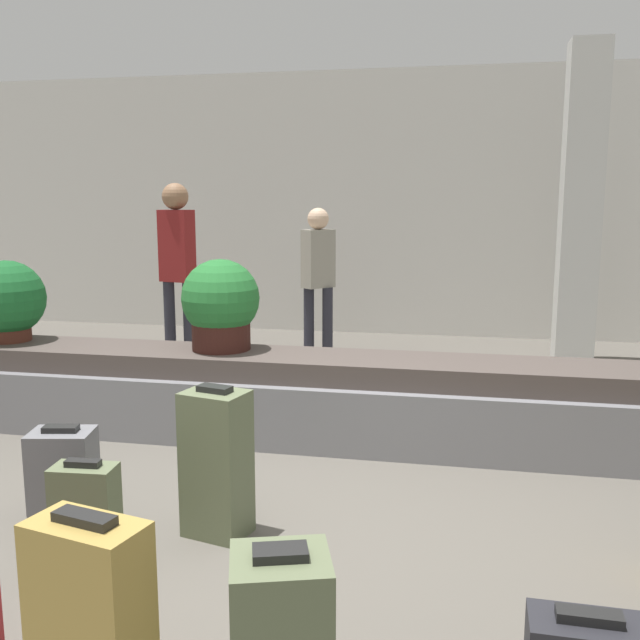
{
  "coord_description": "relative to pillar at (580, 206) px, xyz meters",
  "views": [
    {
      "loc": [
        0.96,
        -3.11,
        1.68
      ],
      "look_at": [
        0.0,
        1.62,
        0.85
      ],
      "focal_mm": 40.0,
      "sensor_mm": 36.0,
      "label": 1
    }
  ],
  "objects": [
    {
      "name": "traveler_1",
      "position": [
        -2.62,
        -0.41,
        -0.67
      ],
      "size": [
        0.35,
        0.36,
        1.58
      ],
      "rotation": [
        0.0,
        0.0,
        -2.3
      ],
      "color": "#282833",
      "rests_on": "ground_plane"
    },
    {
      "name": "traveler_0",
      "position": [
        -3.87,
        -1.12,
        -0.49
      ],
      "size": [
        0.35,
        0.25,
        1.82
      ],
      "rotation": [
        0.0,
        0.0,
        2.9
      ],
      "color": "#282833",
      "rests_on": "ground_plane"
    },
    {
      "name": "suitcase_2",
      "position": [
        -2.31,
        -4.43,
        -1.23
      ],
      "size": [
        0.35,
        0.3,
        0.77
      ],
      "rotation": [
        0.0,
        0.0,
        -0.24
      ],
      "color": "#5B6647",
      "rests_on": "ground_plane"
    },
    {
      "name": "carousel",
      "position": [
        -2.09,
        -2.91,
        -1.32
      ],
      "size": [
        8.42,
        0.73,
        0.6
      ],
      "color": "gray",
      "rests_on": "ground_plane"
    },
    {
      "name": "suitcase_3",
      "position": [
        -2.81,
        -4.81,
        -1.37
      ],
      "size": [
        0.3,
        0.19,
        0.49
      ],
      "rotation": [
        0.0,
        0.0,
        0.08
      ],
      "color": "#5B6647",
      "rests_on": "ground_plane"
    },
    {
      "name": "pillar",
      "position": [
        0.0,
        0.0,
        0.0
      ],
      "size": [
        0.38,
        0.38,
        3.2
      ],
      "color": "silver",
      "rests_on": "ground_plane"
    },
    {
      "name": "back_wall",
      "position": [
        -2.09,
        1.17,
        0.0
      ],
      "size": [
        18.0,
        0.06,
        3.2
      ],
      "color": "silver",
      "rests_on": "ground_plane"
    },
    {
      "name": "ground_plane",
      "position": [
        -2.09,
        -4.52,
        -1.6
      ],
      "size": [
        18.0,
        18.0,
        0.0
      ],
      "primitive_type": "plane",
      "color": "#59544C"
    },
    {
      "name": "suitcase_8",
      "position": [
        -3.15,
        -4.45,
        -1.35
      ],
      "size": [
        0.36,
        0.29,
        0.52
      ],
      "rotation": [
        0.0,
        0.0,
        0.2
      ],
      "color": "slate",
      "rests_on": "ground_plane"
    },
    {
      "name": "potted_plant_2",
      "position": [
        -2.83,
        -2.84,
        -0.68
      ],
      "size": [
        0.56,
        0.56,
        0.65
      ],
      "color": "#381914",
      "rests_on": "carousel"
    },
    {
      "name": "suitcase_0",
      "position": [
        -2.23,
        -5.81,
        -1.24
      ],
      "size": [
        0.4,
        0.28,
        0.74
      ],
      "rotation": [
        0.0,
        0.0,
        -0.23
      ],
      "color": "#A3843D",
      "rests_on": "ground_plane"
    },
    {
      "name": "potted_plant_1",
      "position": [
        -4.53,
        -2.87,
        -0.69
      ],
      "size": [
        0.57,
        0.57,
        0.62
      ],
      "color": "#4C2319",
      "rests_on": "carousel"
    }
  ]
}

